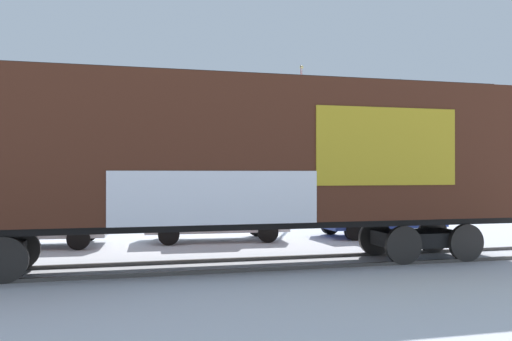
{
  "coord_description": "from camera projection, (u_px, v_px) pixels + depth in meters",
  "views": [
    {
      "loc": [
        -2.98,
        -11.87,
        2.16
      ],
      "look_at": [
        0.06,
        2.45,
        2.24
      ],
      "focal_mm": 36.52,
      "sensor_mm": 36.0,
      "label": 1
    }
  ],
  "objects": [
    {
      "name": "parked_car_white",
      "position": [
        215.0,
        214.0,
        16.71
      ],
      "size": [
        4.5,
        1.92,
        1.67
      ],
      "color": "silver",
      "rests_on": "ground_plane"
    },
    {
      "name": "hillside",
      "position": [
        168.0,
        150.0,
        70.79
      ],
      "size": [
        137.23,
        30.9,
        15.24
      ],
      "color": "gray",
      "rests_on": "ground_plane"
    },
    {
      "name": "freight_car",
      "position": [
        217.0,
        154.0,
        11.94
      ],
      "size": [
        15.38,
        3.24,
        4.48
      ],
      "color": "#472316",
      "rests_on": "ground_plane"
    },
    {
      "name": "parked_car_silver",
      "position": [
        28.0,
        215.0,
        15.26
      ],
      "size": [
        4.49,
        2.12,
        1.82
      ],
      "color": "#B7BABF",
      "rests_on": "ground_plane"
    },
    {
      "name": "parked_car_blue",
      "position": [
        379.0,
        210.0,
        17.99
      ],
      "size": [
        4.49,
        2.34,
        1.8
      ],
      "color": "navy",
      "rests_on": "ground_plane"
    },
    {
      "name": "ground_plane",
      "position": [
        275.0,
        265.0,
        12.22
      ],
      "size": [
        260.0,
        260.0,
        0.0
      ],
      "primitive_type": "plane",
      "color": "silver"
    },
    {
      "name": "track",
      "position": [
        210.0,
        266.0,
        11.9
      ],
      "size": [
        60.02,
        4.0,
        0.08
      ],
      "color": "#4C4742",
      "rests_on": "ground_plane"
    },
    {
      "name": "flagpole",
      "position": [
        301.0,
        122.0,
        25.26
      ],
      "size": [
        0.51,
        1.31,
        7.45
      ],
      "color": "silver",
      "rests_on": "ground_plane"
    }
  ]
}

